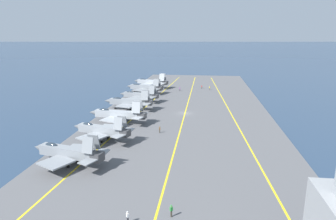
% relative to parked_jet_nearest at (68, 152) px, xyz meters
% --- Properties ---
extents(ground_plane, '(2000.00, 2000.00, 0.00)m').
position_rel_parked_jet_nearest_xyz_m(ground_plane, '(41.02, -19.24, -2.95)').
color(ground_plane, navy).
extents(carrier_deck, '(180.21, 52.38, 0.40)m').
position_rel_parked_jet_nearest_xyz_m(carrier_deck, '(41.02, -19.24, -2.75)').
color(carrier_deck, '#565659').
rests_on(carrier_deck, ground).
extents(deck_stripe_foul_line, '(161.86, 10.95, 0.01)m').
position_rel_parked_jet_nearest_xyz_m(deck_stripe_foul_line, '(41.02, -33.64, -2.54)').
color(deck_stripe_foul_line, yellow).
rests_on(deck_stripe_foul_line, carrier_deck).
extents(deck_stripe_centerline, '(162.19, 0.36, 0.01)m').
position_rel_parked_jet_nearest_xyz_m(deck_stripe_centerline, '(41.02, -19.24, -2.54)').
color(deck_stripe_centerline, yellow).
rests_on(deck_stripe_centerline, carrier_deck).
extents(deck_stripe_edge_line, '(161.86, 11.05, 0.01)m').
position_rel_parked_jet_nearest_xyz_m(deck_stripe_edge_line, '(41.02, -4.83, -2.54)').
color(deck_stripe_edge_line, yellow).
rests_on(deck_stripe_edge_line, carrier_deck).
extents(parked_jet_nearest, '(12.39, 15.55, 6.46)m').
position_rel_parked_jet_nearest_xyz_m(parked_jet_nearest, '(0.00, 0.00, 0.00)').
color(parked_jet_nearest, gray).
rests_on(parked_jet_nearest, carrier_deck).
extents(parked_jet_second, '(13.27, 15.26, 6.39)m').
position_rel_parked_jet_nearest_xyz_m(parked_jet_second, '(13.60, -1.77, 0.09)').
color(parked_jet_second, gray).
rests_on(parked_jet_second, carrier_deck).
extents(parked_jet_third, '(12.92, 16.98, 6.52)m').
position_rel_parked_jet_nearest_xyz_m(parked_jet_third, '(28.06, -1.42, 0.01)').
color(parked_jet_third, '#9EA3A8').
rests_on(parked_jet_third, carrier_deck).
extents(parked_jet_fourth, '(12.12, 16.35, 6.69)m').
position_rel_parked_jet_nearest_xyz_m(parked_jet_fourth, '(43.11, -0.69, 0.18)').
color(parked_jet_fourth, gray).
rests_on(parked_jet_fourth, carrier_deck).
extents(parked_jet_fifth, '(11.81, 15.45, 6.30)m').
position_rel_parked_jet_nearest_xyz_m(parked_jet_fifth, '(55.67, -1.42, -0.08)').
color(parked_jet_fifth, gray).
rests_on(parked_jet_fifth, carrier_deck).
extents(parked_jet_sixth, '(12.21, 16.36, 6.32)m').
position_rel_parked_jet_nearest_xyz_m(parked_jet_sixth, '(71.87, -0.07, -0.07)').
color(parked_jet_sixth, gray).
rests_on(parked_jet_sixth, carrier_deck).
extents(parked_jet_seventh, '(12.44, 17.05, 6.83)m').
position_rel_parked_jet_nearest_xyz_m(parked_jet_seventh, '(85.10, -0.34, 0.23)').
color(parked_jet_seventh, '#9EA3A8').
rests_on(parked_jet_seventh, carrier_deck).
extents(crew_white_vest, '(0.46, 0.44, 1.78)m').
position_rel_parked_jet_nearest_xyz_m(crew_white_vest, '(-16.37, -15.81, -1.57)').
color(crew_white_vest, '#232328').
rests_on(crew_white_vest, carrier_deck).
extents(crew_red_vest, '(0.45, 0.37, 1.81)m').
position_rel_parked_jet_nearest_xyz_m(crew_red_vest, '(84.93, -23.70, -1.55)').
color(crew_red_vest, '#383328').
rests_on(crew_red_vest, carrier_deck).
extents(crew_brown_vest, '(0.36, 0.44, 1.74)m').
position_rel_parked_jet_nearest_xyz_m(crew_brown_vest, '(20.90, -14.29, -1.59)').
color(crew_brown_vest, '#383328').
rests_on(crew_brown_vest, carrier_deck).
extents(crew_purple_vest, '(0.38, 0.26, 1.73)m').
position_rel_parked_jet_nearest_xyz_m(crew_purple_vest, '(78.64, -14.27, -1.60)').
color(crew_purple_vest, '#232328').
rests_on(crew_purple_vest, carrier_deck).
extents(crew_green_vest, '(0.44, 0.46, 1.81)m').
position_rel_parked_jet_nearest_xyz_m(crew_green_vest, '(-14.22, -21.32, -1.55)').
color(crew_green_vest, '#383328').
rests_on(crew_green_vest, carrier_deck).
extents(crew_yellow_vest, '(0.44, 0.46, 1.76)m').
position_rel_parked_jet_nearest_xyz_m(crew_yellow_vest, '(82.63, -27.22, -1.58)').
color(crew_yellow_vest, '#4C473D').
rests_on(crew_yellow_vest, carrier_deck).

